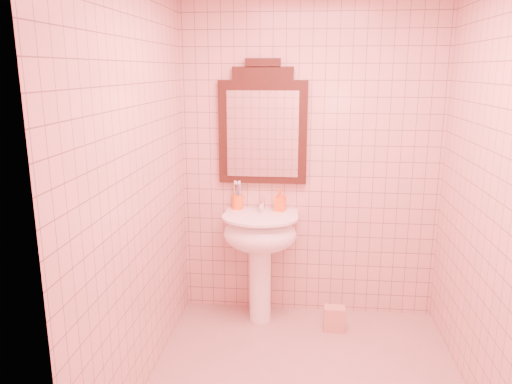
# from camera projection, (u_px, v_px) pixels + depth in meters

# --- Properties ---
(back_wall) EXTENTS (2.00, 0.02, 2.50)m
(back_wall) POSITION_uv_depth(u_px,v_px,m) (310.00, 161.00, 3.86)
(back_wall) COLOR #CEA090
(back_wall) RESTS_ON floor
(pedestal_sink) EXTENTS (0.58, 0.58, 0.86)m
(pedestal_sink) POSITION_uv_depth(u_px,v_px,m) (260.00, 241.00, 3.81)
(pedestal_sink) COLOR white
(pedestal_sink) RESTS_ON floor
(faucet) EXTENTS (0.04, 0.16, 0.11)m
(faucet) POSITION_uv_depth(u_px,v_px,m) (262.00, 204.00, 3.88)
(faucet) COLOR white
(faucet) RESTS_ON pedestal_sink
(mirror) EXTENTS (0.68, 0.06, 0.95)m
(mirror) POSITION_uv_depth(u_px,v_px,m) (263.00, 127.00, 3.81)
(mirror) COLOR black
(mirror) RESTS_ON back_wall
(toothbrush_cup) EXTENTS (0.09, 0.09, 0.21)m
(toothbrush_cup) POSITION_uv_depth(u_px,v_px,m) (237.00, 202.00, 3.94)
(toothbrush_cup) COLOR orange
(toothbrush_cup) RESTS_ON pedestal_sink
(soap_dispenser) EXTENTS (0.10, 0.10, 0.17)m
(soap_dispenser) POSITION_uv_depth(u_px,v_px,m) (280.00, 200.00, 3.88)
(soap_dispenser) COLOR #F95B15
(soap_dispenser) RESTS_ON pedestal_sink
(towel) EXTENTS (0.16, 0.11, 0.19)m
(towel) POSITION_uv_depth(u_px,v_px,m) (334.00, 319.00, 3.79)
(towel) COLOR tan
(towel) RESTS_ON floor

